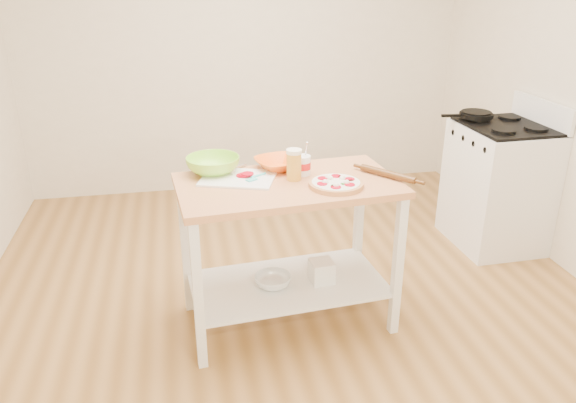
# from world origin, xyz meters

# --- Properties ---
(room_shell) EXTENTS (4.04, 4.54, 2.74)m
(room_shell) POSITION_xyz_m (0.00, 0.00, 1.35)
(room_shell) COLOR #A2733C
(room_shell) RESTS_ON ground
(prep_island) EXTENTS (1.27, 0.76, 0.90)m
(prep_island) POSITION_xyz_m (-0.06, -0.08, 0.65)
(prep_island) COLOR tan
(prep_island) RESTS_ON ground
(gas_stove) EXTENTS (0.60, 0.70, 1.11)m
(gas_stove) POSITION_xyz_m (1.70, 0.64, 0.47)
(gas_stove) COLOR white
(gas_stove) RESTS_ON ground
(skillet) EXTENTS (0.39, 0.25, 0.03)m
(skillet) POSITION_xyz_m (1.55, 0.83, 0.98)
(skillet) COLOR black
(skillet) RESTS_ON gas_stove
(pizza) EXTENTS (0.30, 0.30, 0.05)m
(pizza) POSITION_xyz_m (0.18, -0.20, 0.92)
(pizza) COLOR tan
(pizza) RESTS_ON prep_island
(cutting_board) EXTENTS (0.48, 0.42, 0.04)m
(cutting_board) POSITION_xyz_m (-0.32, 0.02, 0.91)
(cutting_board) COLOR white
(cutting_board) RESTS_ON prep_island
(spatula) EXTENTS (0.13, 0.12, 0.01)m
(spatula) POSITION_xyz_m (-0.23, -0.02, 0.92)
(spatula) COLOR #47D7D4
(spatula) RESTS_ON cutting_board
(knife) EXTENTS (0.23, 0.18, 0.01)m
(knife) POSITION_xyz_m (-0.40, 0.12, 0.92)
(knife) COLOR silver
(knife) RESTS_ON cutting_board
(orange_bowl) EXTENTS (0.33, 0.33, 0.06)m
(orange_bowl) POSITION_xyz_m (-0.07, 0.14, 0.93)
(orange_bowl) COLOR orange
(orange_bowl) RESTS_ON prep_island
(green_bowl) EXTENTS (0.39, 0.39, 0.10)m
(green_bowl) POSITION_xyz_m (-0.45, 0.15, 0.95)
(green_bowl) COLOR #99E83D
(green_bowl) RESTS_ON prep_island
(beer_pint) EXTENTS (0.09, 0.09, 0.17)m
(beer_pint) POSITION_xyz_m (-0.02, -0.05, 0.99)
(beer_pint) COLOR gold
(beer_pint) RESTS_ON prep_island
(yogurt_tub) EXTENTS (0.09, 0.09, 0.20)m
(yogurt_tub) POSITION_xyz_m (0.04, 0.02, 0.96)
(yogurt_tub) COLOR white
(yogurt_tub) RESTS_ON prep_island
(rolling_pin) EXTENTS (0.24, 0.30, 0.04)m
(rolling_pin) POSITION_xyz_m (0.50, -0.13, 0.92)
(rolling_pin) COLOR #5B3514
(rolling_pin) RESTS_ON prep_island
(shelf_glass_bowl) EXTENTS (0.25, 0.25, 0.07)m
(shelf_glass_bowl) POSITION_xyz_m (-0.15, -0.11, 0.29)
(shelf_glass_bowl) COLOR silver
(shelf_glass_bowl) RESTS_ON prep_island
(shelf_bin) EXTENTS (0.14, 0.14, 0.13)m
(shelf_bin) POSITION_xyz_m (0.14, -0.11, 0.33)
(shelf_bin) COLOR white
(shelf_bin) RESTS_ON prep_island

